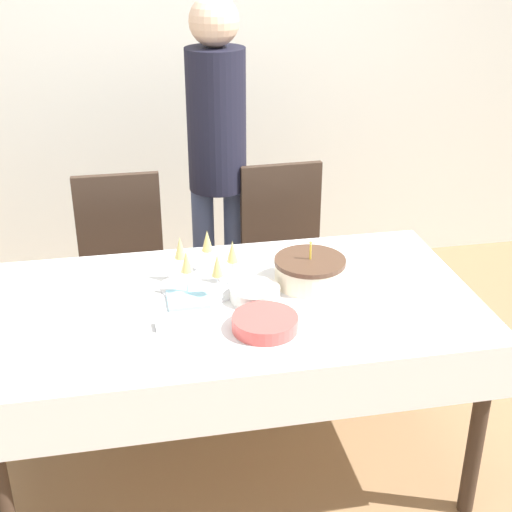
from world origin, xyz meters
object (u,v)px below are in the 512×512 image
plate_stack_dessert (255,293)px  plate_stack_main (265,323)px  champagne_tray (204,267)px  dining_chair_far_right (286,256)px  birthday_cake (310,271)px  dining_chair_far_left (123,270)px  person_standing (217,145)px

plate_stack_dessert → plate_stack_main: bearing=-91.9°
champagne_tray → plate_stack_dessert: 0.23m
plate_stack_dessert → dining_chair_far_right: bearing=69.0°
dining_chair_far_right → birthday_cake: (-0.08, -0.72, 0.28)m
champagne_tray → plate_stack_dessert: size_ratio=1.71×
dining_chair_far_left → birthday_cake: 1.05m
dining_chair_far_left → birthday_cake: size_ratio=3.60×
birthday_cake → person_standing: 0.98m
dining_chair_far_left → birthday_cake: bearing=-45.7°
dining_chair_far_left → dining_chair_far_right: same height
plate_stack_main → person_standing: 1.26m
birthday_cake → plate_stack_main: 0.38m
dining_chair_far_right → plate_stack_dessert: 0.90m
birthday_cake → champagne_tray: 0.40m
dining_chair_far_left → person_standing: bearing=23.0°
plate_stack_main → birthday_cake: bearing=51.9°
dining_chair_far_left → plate_stack_dessert: dining_chair_far_left is taller
birthday_cake → plate_stack_main: birthday_cake is taller
plate_stack_dessert → person_standing: size_ratio=0.11×
dining_chair_far_right → plate_stack_main: 1.10m
champagne_tray → dining_chair_far_left: bearing=114.8°
dining_chair_far_right → person_standing: size_ratio=0.56×
dining_chair_far_right → plate_stack_main: dining_chair_far_right is taller
plate_stack_dessert → person_standing: 1.05m
champagne_tray → plate_stack_main: (0.16, -0.36, -0.05)m
birthday_cake → plate_stack_main: size_ratio=1.20×
plate_stack_dessert → birthday_cake: bearing=20.5°
champagne_tray → person_standing: person_standing is taller
dining_chair_far_left → dining_chair_far_right: bearing=-0.0°
champagne_tray → person_standing: (0.18, 0.88, 0.21)m
dining_chair_far_left → dining_chair_far_right: (0.79, -0.00, 0.00)m
birthday_cake → person_standing: (-0.22, 0.93, 0.23)m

